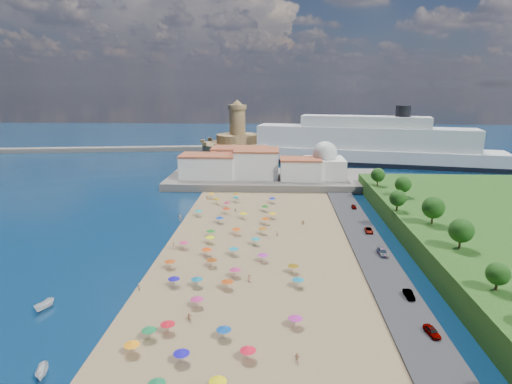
{
  "coord_description": "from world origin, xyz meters",
  "views": [
    {
      "loc": [
        10.27,
        -103.54,
        40.52
      ],
      "look_at": [
        4.0,
        25.0,
        8.0
      ],
      "focal_mm": 30.0,
      "sensor_mm": 36.0,
      "label": 1
    }
  ],
  "objects": [
    {
      "name": "ground",
      "position": [
        0.0,
        0.0,
        0.0
      ],
      "size": [
        700.0,
        700.0,
        0.0
      ],
      "primitive_type": "plane",
      "color": "#071938",
      "rests_on": "ground"
    },
    {
      "name": "terrace",
      "position": [
        10.0,
        73.0,
        1.5
      ],
      "size": [
        90.0,
        36.0,
        3.0
      ],
      "primitive_type": "cube",
      "color": "#59544C",
      "rests_on": "ground"
    },
    {
      "name": "jetty",
      "position": [
        -12.0,
        108.0,
        1.2
      ],
      "size": [
        18.0,
        70.0,
        2.4
      ],
      "primitive_type": "cube",
      "color": "#59544C",
      "rests_on": "ground"
    },
    {
      "name": "breakwater",
      "position": [
        -110.0,
        153.0,
        1.3
      ],
      "size": [
        199.03,
        34.77,
        2.6
      ],
      "primitive_type": "cube",
      "rotation": [
        0.0,
        0.0,
        0.14
      ],
      "color": "#59544C",
      "rests_on": "ground"
    },
    {
      "name": "waterfront_buildings",
      "position": [
        -3.05,
        73.64,
        7.88
      ],
      "size": [
        57.0,
        29.0,
        11.0
      ],
      "color": "silver",
      "rests_on": "terrace"
    },
    {
      "name": "domed_building",
      "position": [
        30.0,
        71.0,
        8.97
      ],
      "size": [
        16.0,
        16.0,
        15.0
      ],
      "color": "silver",
      "rests_on": "terrace"
    },
    {
      "name": "fortress",
      "position": [
        -12.0,
        138.0,
        6.68
      ],
      "size": [
        40.0,
        40.0,
        32.4
      ],
      "color": "#9F834F",
      "rests_on": "ground"
    },
    {
      "name": "cruise_ship",
      "position": [
        55.31,
        119.93,
        8.96
      ],
      "size": [
        139.81,
        48.22,
        30.25
      ],
      "color": "black",
      "rests_on": "ground"
    },
    {
      "name": "beach_parasols",
      "position": [
        -1.47,
        -11.64,
        2.15
      ],
      "size": [
        31.47,
        115.84,
        2.2
      ],
      "color": "gray",
      "rests_on": "beach"
    },
    {
      "name": "beachgoers",
      "position": [
        -3.17,
        -0.01,
        1.11
      ],
      "size": [
        38.38,
        101.19,
        1.89
      ],
      "color": "tan",
      "rests_on": "beach"
    },
    {
      "name": "moored_boats",
      "position": [
        -28.28,
        -41.8,
        0.8
      ],
      "size": [
        12.3,
        22.64,
        1.67
      ],
      "color": "white",
      "rests_on": "ground"
    },
    {
      "name": "parked_cars",
      "position": [
        36.0,
        -5.66,
        1.36
      ],
      "size": [
        2.27,
        77.53,
        1.43
      ],
      "color": "gray",
      "rests_on": "promenade"
    },
    {
      "name": "hillside_trees",
      "position": [
        48.38,
        -5.96,
        9.89
      ],
      "size": [
        11.17,
        107.61,
        7.2
      ],
      "color": "#382314",
      "rests_on": "hillside"
    }
  ]
}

